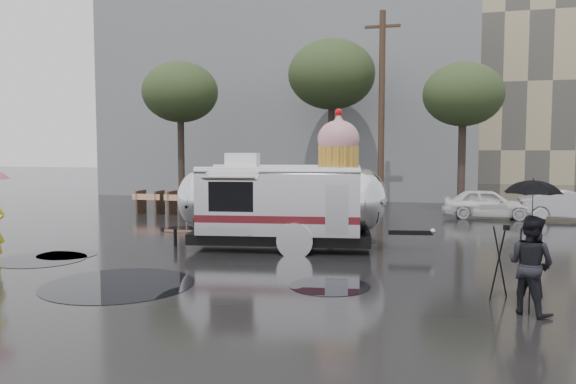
% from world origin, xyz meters
% --- Properties ---
extents(ground, '(120.00, 120.00, 0.00)m').
position_xyz_m(ground, '(0.00, 0.00, 0.00)').
color(ground, black).
rests_on(ground, ground).
extents(puddles, '(9.63, 10.11, 0.01)m').
position_xyz_m(puddles, '(-1.81, 0.38, 0.01)').
color(puddles, black).
rests_on(puddles, ground).
extents(grey_building, '(22.00, 12.00, 13.00)m').
position_xyz_m(grey_building, '(-4.00, 24.00, 6.50)').
color(grey_building, slate).
rests_on(grey_building, ground).
extents(utility_pole, '(1.60, 0.28, 9.00)m').
position_xyz_m(utility_pole, '(2.50, 14.00, 4.62)').
color(utility_pole, '#473323').
rests_on(utility_pole, ground).
extents(tree_left, '(3.64, 3.64, 6.95)m').
position_xyz_m(tree_left, '(-7.00, 13.00, 5.48)').
color(tree_left, '#382D26').
rests_on(tree_left, ground).
extents(tree_mid, '(4.20, 4.20, 8.03)m').
position_xyz_m(tree_mid, '(0.00, 15.00, 6.34)').
color(tree_mid, '#382D26').
rests_on(tree_mid, ground).
extents(tree_right, '(3.36, 3.36, 6.42)m').
position_xyz_m(tree_right, '(6.00, 13.00, 5.06)').
color(tree_right, '#382D26').
rests_on(tree_right, ground).
extents(barricade_row, '(4.30, 0.80, 1.00)m').
position_xyz_m(barricade_row, '(-5.55, 9.96, 0.52)').
color(barricade_row, '#473323').
rests_on(barricade_row, ground).
extents(airstream_trailer, '(7.39, 3.50, 4.01)m').
position_xyz_m(airstream_trailer, '(0.86, 3.29, 1.41)').
color(airstream_trailer, silver).
rests_on(airstream_trailer, ground).
extents(person_right, '(0.92, 0.87, 1.70)m').
position_xyz_m(person_right, '(6.61, -1.73, 0.85)').
color(person_right, black).
rests_on(person_right, ground).
extents(umbrella_black, '(1.16, 1.16, 2.34)m').
position_xyz_m(umbrella_black, '(6.61, -1.73, 1.94)').
color(umbrella_black, black).
rests_on(umbrella_black, ground).
extents(tripod, '(0.57, 0.58, 1.43)m').
position_xyz_m(tripod, '(6.30, -0.93, 0.83)').
color(tripod, black).
rests_on(tripod, ground).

